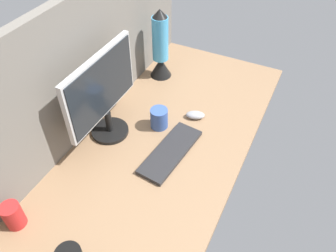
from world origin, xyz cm
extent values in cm
cube|color=#8C6B4C|center=(0.00, 0.00, -1.50)|extent=(180.00, 80.00, 3.00)
cube|color=slate|center=(0.00, 37.50, 32.31)|extent=(180.00, 5.00, 64.62)
cylinder|color=black|center=(-0.69, 24.50, 0.90)|extent=(18.00, 18.00, 1.80)
cylinder|color=black|center=(-0.69, 24.50, 7.30)|extent=(3.20, 3.20, 11.00)
cube|color=#B7B7B7|center=(-0.69, 25.50, 27.91)|extent=(47.44, 2.40, 30.22)
cube|color=black|center=(-0.69, 24.10, 27.91)|extent=(45.04, 0.60, 27.82)
cube|color=#262628|center=(0.18, -8.17, 1.00)|extent=(38.20, 16.98, 2.00)
ellipsoid|color=#99999E|center=(27.63, -8.83, 1.70)|extent=(8.71, 10.98, 3.40)
cylinder|color=red|center=(-58.44, 29.05, 5.54)|extent=(7.42, 7.42, 11.08)
cylinder|color=#38569E|center=(13.90, 4.88, 5.22)|extent=(8.65, 8.65, 10.44)
torus|color=#38569E|center=(19.02, 4.88, 5.74)|extent=(5.59, 1.00, 5.59)
cone|color=black|center=(53.50, 24.28, 5.68)|extent=(12.50, 12.50, 11.36)
cylinder|color=#3F99CC|center=(53.50, 24.28, 23.86)|extent=(9.09, 9.09, 25.00)
cone|color=black|center=(53.50, 24.28, 38.63)|extent=(8.18, 8.18, 4.55)
camera|label=1|loc=(-93.26, -52.77, 116.63)|focal=35.90mm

